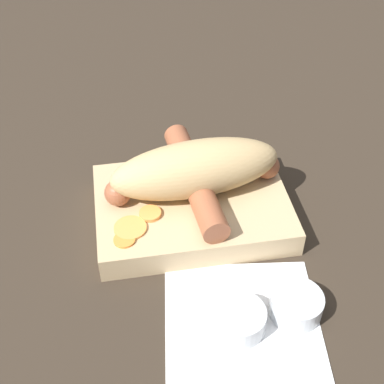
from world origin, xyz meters
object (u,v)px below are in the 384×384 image
object	(u,v)px
food_tray	(192,208)
condiment_cup_far	(296,306)
bread_roll	(196,169)
condiment_cup_near	(239,321)
sausage	(194,179)

from	to	relation	value
food_tray	condiment_cup_far	distance (m)	0.17
bread_roll	food_tray	bearing A→B (deg)	-114.86
bread_roll	condiment_cup_far	xyz separation A→B (m)	(0.07, -0.16, -0.05)
bread_roll	condiment_cup_far	size ratio (longest dim) A/B	3.82
bread_roll	condiment_cup_near	bearing A→B (deg)	-85.88
condiment_cup_near	condiment_cup_far	world-z (taller)	same
condiment_cup_far	sausage	bearing A→B (deg)	113.97
food_tray	condiment_cup_far	size ratio (longest dim) A/B	4.19
bread_roll	condiment_cup_near	distance (m)	0.18
food_tray	condiment_cup_near	size ratio (longest dim) A/B	4.19
bread_roll	sausage	xyz separation A→B (m)	(-0.00, 0.00, -0.02)
sausage	condiment_cup_near	distance (m)	0.18
food_tray	bread_roll	xyz separation A→B (m)	(0.01, 0.01, 0.05)
condiment_cup_near	condiment_cup_far	xyz separation A→B (m)	(0.06, 0.01, 0.00)
food_tray	condiment_cup_near	distance (m)	0.16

